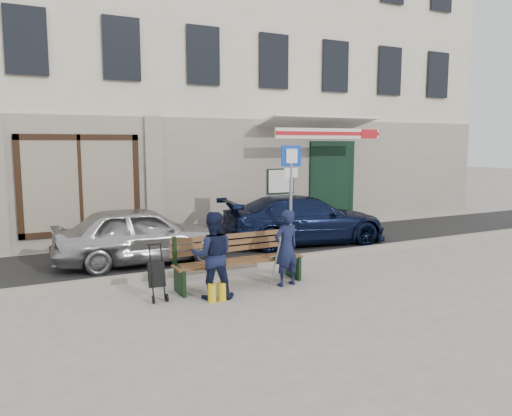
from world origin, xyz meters
TOP-DOWN VIEW (x-y plane):
  - ground at (0.00, 0.00)m, footprint 80.00×80.00m
  - asphalt_lane at (0.00, 3.10)m, footprint 60.00×3.20m
  - curb at (0.00, 1.50)m, footprint 60.00×0.18m
  - building at (0.01, 8.45)m, footprint 20.00×8.27m
  - car_silver at (-2.28, 2.78)m, footprint 3.69×1.60m
  - car_navy at (1.92, 2.98)m, footprint 4.43×2.28m
  - parking_sign at (0.86, 1.90)m, footprint 0.46×0.11m
  - bench at (-1.19, 0.34)m, footprint 2.40×1.17m
  - man at (-0.40, -0.05)m, footprint 0.54×0.40m
  - woman at (-1.85, -0.13)m, footprint 0.84×0.74m
  - stroller at (-2.70, 0.20)m, footprint 0.28×0.39m

SIDE VIEW (x-z plane):
  - ground at x=0.00m, z-range 0.00..0.00m
  - asphalt_lane at x=0.00m, z-range 0.00..0.01m
  - curb at x=0.00m, z-range 0.00..0.12m
  - stroller at x=-2.70m, z-range -0.05..0.86m
  - bench at x=-1.19m, z-range -0.03..0.95m
  - car_navy at x=1.92m, z-range 0.00..1.23m
  - car_silver at x=-2.28m, z-range 0.00..1.24m
  - man at x=-0.40m, z-range 0.00..1.38m
  - woman at x=-1.85m, z-range 0.00..1.44m
  - parking_sign at x=0.86m, z-range 0.41..2.90m
  - building at x=0.01m, z-range -0.03..9.97m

